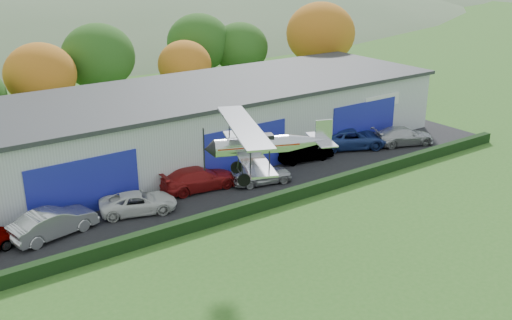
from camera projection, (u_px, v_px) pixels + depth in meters
apron at (230, 183)px, 41.03m from camera, size 48.00×9.00×0.05m
hedge at (271, 201)px, 37.22m from camera, size 46.00×0.60×0.80m
hangar at (203, 120)px, 46.56m from camera, size 40.60×12.60×5.30m
tree_belt at (92, 65)px, 52.97m from camera, size 75.70×13.22×10.12m
car_1 at (53, 223)px, 33.21m from camera, size 5.23×2.73×1.64m
car_2 at (138, 202)px, 36.23m from camera, size 5.18×3.48×1.32m
car_3 at (199, 179)px, 39.65m from camera, size 5.59×2.76×1.56m
car_4 at (262, 174)px, 40.65m from camera, size 4.55×2.68×1.45m
car_5 at (304, 151)px, 45.03m from camera, size 4.76×2.22×1.51m
car_6 at (352, 138)px, 47.89m from camera, size 6.40×4.87×1.62m
car_7 at (403, 136)px, 48.71m from camera, size 5.62×3.76×1.51m
biplane at (263, 143)px, 28.90m from camera, size 6.65×7.43×2.82m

